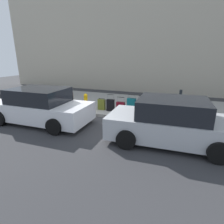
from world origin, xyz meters
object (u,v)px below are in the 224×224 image
object	(u,v)px
bollard_post	(72,100)
suitcase_black_4	(110,105)
suitcase_maroon_3	(121,107)
suitcase_red_0	(155,107)
parking_meter	(180,99)
fire_hydrant	(86,101)
parked_car_silver_0	(171,122)
suitcase_teal_2	(131,106)
suitcase_olive_5	(102,104)
suitcase_navy_1	(142,108)
parked_car_white_1	(40,107)

from	to	relation	value
bollard_post	suitcase_black_4	bearing A→B (deg)	-176.31
bollard_post	suitcase_maroon_3	bearing A→B (deg)	-176.34
suitcase_red_0	parking_meter	distance (m)	1.17
fire_hydrant	parked_car_silver_0	bearing A→B (deg)	152.88
suitcase_maroon_3	suitcase_teal_2	bearing A→B (deg)	-175.46
suitcase_black_4	suitcase_olive_5	size ratio (longest dim) A/B	1.42
fire_hydrant	suitcase_teal_2	bearing A→B (deg)	-178.47
suitcase_teal_2	fire_hydrant	size ratio (longest dim) A/B	1.17
suitcase_black_4	fire_hydrant	xyz separation A→B (m)	(1.43, -0.01, 0.11)
suitcase_teal_2	suitcase_olive_5	xyz separation A→B (m)	(1.61, 0.02, -0.09)
suitcase_navy_1	suitcase_olive_5	world-z (taller)	suitcase_navy_1
suitcase_red_0	suitcase_olive_5	size ratio (longest dim) A/B	1.62
parked_car_white_1	suitcase_red_0	bearing A→B (deg)	-152.80
suitcase_black_4	bollard_post	size ratio (longest dim) A/B	1.04
suitcase_navy_1	suitcase_teal_2	world-z (taller)	suitcase_teal_2
suitcase_teal_2	suitcase_olive_5	bearing A→B (deg)	0.83
fire_hydrant	parking_meter	size ratio (longest dim) A/B	0.63
suitcase_teal_2	parked_car_silver_0	world-z (taller)	parked_car_silver_0
suitcase_navy_1	suitcase_teal_2	distance (m)	0.58
suitcase_black_4	parked_car_silver_0	xyz separation A→B (m)	(-3.11, 2.32, 0.27)
suitcase_red_0	parking_meter	world-z (taller)	parking_meter
suitcase_red_0	fire_hydrant	xyz separation A→B (m)	(3.68, 0.08, 0.04)
suitcase_teal_2	parked_car_white_1	distance (m)	4.26
suitcase_teal_2	suitcase_olive_5	world-z (taller)	suitcase_teal_2
parked_car_silver_0	parking_meter	bearing A→B (deg)	-94.51
fire_hydrant	suitcase_black_4	bearing A→B (deg)	179.63
suitcase_red_0	parking_meter	size ratio (longest dim) A/B	0.78
parked_car_white_1	suitcase_navy_1	bearing A→B (deg)	-150.34
parked_car_silver_0	bollard_post	bearing A→B (deg)	-22.36
bollard_post	suitcase_red_0	bearing A→B (deg)	-177.08
suitcase_navy_1	suitcase_black_4	bearing A→B (deg)	0.32
parking_meter	parked_car_silver_0	xyz separation A→B (m)	(0.20, 2.58, -0.25)
suitcase_olive_5	parked_car_white_1	size ratio (longest dim) A/B	0.14
suitcase_olive_5	fire_hydrant	world-z (taller)	fire_hydrant
parked_car_white_1	parked_car_silver_0	bearing A→B (deg)	180.00
suitcase_red_0	suitcase_teal_2	size ratio (longest dim) A/B	1.06
suitcase_red_0	suitcase_black_4	distance (m)	2.25
fire_hydrant	suitcase_maroon_3	bearing A→B (deg)	-179.31
parked_car_silver_0	suitcase_red_0	bearing A→B (deg)	-70.29
bollard_post	parked_car_white_1	distance (m)	2.20
suitcase_olive_5	parked_car_white_1	bearing A→B (deg)	51.19
suitcase_black_4	parking_meter	bearing A→B (deg)	-175.52
bollard_post	fire_hydrant	bearing A→B (deg)	-168.64
suitcase_red_0	bollard_post	world-z (taller)	suitcase_red_0
parking_meter	suitcase_olive_5	bearing A→B (deg)	3.07
fire_hydrant	parked_car_white_1	distance (m)	2.53
suitcase_teal_2	parked_car_silver_0	xyz separation A→B (m)	(-2.02, 2.39, 0.21)
suitcase_teal_2	suitcase_maroon_3	distance (m)	0.56
parked_car_white_1	bollard_post	bearing A→B (deg)	-96.42
suitcase_olive_5	parked_car_silver_0	world-z (taller)	parked_car_silver_0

